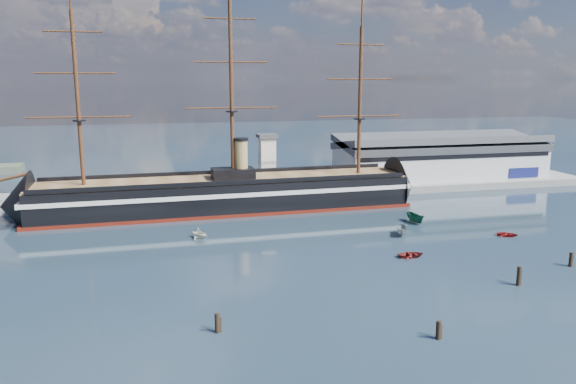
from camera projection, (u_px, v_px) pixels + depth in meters
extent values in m
plane|color=#182933|center=(286.00, 229.00, 119.28)|extent=(600.00, 600.00, 0.00)
cube|color=slate|center=(290.00, 194.00, 155.89)|extent=(180.00, 18.00, 2.00)
cube|color=#B7BABC|center=(440.00, 161.00, 169.80)|extent=(62.00, 20.00, 10.00)
cube|color=#3F4247|center=(441.00, 142.00, 168.69)|extent=(63.00, 21.00, 2.00)
cube|color=silver|center=(267.00, 164.00, 149.58)|extent=(4.00, 4.00, 14.00)
cube|color=#3F4247|center=(267.00, 136.00, 148.09)|extent=(5.00, 5.00, 1.00)
cube|color=black|center=(225.00, 194.00, 135.06)|extent=(88.27, 17.56, 7.00)
cube|color=silver|center=(225.00, 189.00, 134.82)|extent=(90.27, 17.83, 1.00)
cube|color=#57150B|center=(226.00, 209.00, 135.78)|extent=(90.27, 17.79, 0.90)
cone|color=black|center=(16.00, 206.00, 123.98)|extent=(14.28, 15.93, 15.68)
cone|color=black|center=(403.00, 187.00, 146.25)|extent=(11.28, 15.87, 15.68)
cube|color=brown|center=(225.00, 180.00, 134.35)|extent=(88.25, 16.28, 0.40)
cube|color=black|center=(233.00, 173.00, 134.55)|extent=(10.10, 6.18, 2.50)
cylinder|color=#A48B4E|center=(241.00, 159.00, 134.33)|extent=(3.20, 3.20, 9.00)
cylinder|color=#381E0F|center=(78.00, 100.00, 122.88)|extent=(0.90, 0.90, 38.00)
cylinder|color=#381E0F|center=(231.00, 90.00, 130.63)|extent=(0.90, 0.90, 42.00)
cylinder|color=#381E0F|center=(360.00, 101.00, 138.88)|extent=(0.90, 0.90, 36.00)
imported|color=maroon|center=(411.00, 257.00, 100.28)|extent=(1.24, 2.98, 1.38)
imported|color=slate|center=(402.00, 236.00, 114.02)|extent=(6.39, 4.50, 2.41)
imported|color=beige|center=(199.00, 238.00, 112.22)|extent=(6.55, 6.17, 2.31)
imported|color=maroon|center=(507.00, 236.00, 113.60)|extent=(2.23, 2.70, 1.19)
imported|color=#124330|center=(415.00, 223.00, 124.03)|extent=(7.04, 3.39, 2.71)
cylinder|color=black|center=(217.00, 332.00, 70.48)|extent=(0.64, 0.64, 3.25)
cylinder|color=black|center=(438.00, 339.00, 68.66)|extent=(0.64, 0.64, 3.09)
cylinder|color=black|center=(518.00, 285.00, 86.52)|extent=(0.64, 0.64, 3.77)
cylinder|color=black|center=(570.00, 266.00, 95.28)|extent=(0.64, 0.64, 3.21)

